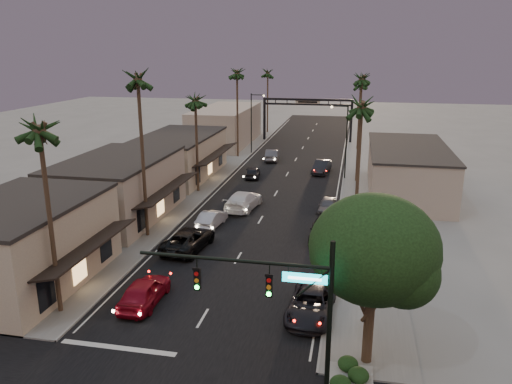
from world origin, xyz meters
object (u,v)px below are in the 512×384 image
at_px(palm_lb, 137,74).
at_px(palm_ra, 362,102).
at_px(oncoming_silver, 212,219).
at_px(curbside_black, 323,231).
at_px(traffic_signal, 285,297).
at_px(palm_rc, 361,82).
at_px(palm_ld, 237,70).
at_px(curbside_near, 311,304).
at_px(palm_far, 268,71).
at_px(streetlight_right, 344,136).
at_px(palm_la, 38,123).
at_px(oncoming_pickup, 188,239).
at_px(arch, 307,109).
at_px(oncoming_red, 144,291).
at_px(palm_lc, 195,96).
at_px(streetlight_left, 253,118).
at_px(palm_rb, 362,75).
at_px(corner_tree, 375,254).

xyz_separation_m(palm_lb, palm_ra, (17.20, 2.00, -1.94)).
bearing_deg(oncoming_silver, curbside_black, 178.79).
relative_size(traffic_signal, palm_rc, 0.70).
bearing_deg(palm_ld, oncoming_silver, -81.06).
distance_m(traffic_signal, palm_lb, 24.44).
xyz_separation_m(palm_ra, curbside_near, (-2.40, -12.39, -10.68)).
xyz_separation_m(traffic_signal, palm_rc, (2.91, 60.00, 5.39)).
bearing_deg(palm_ld, palm_far, 89.25).
relative_size(streetlight_right, palm_ra, 0.68).
xyz_separation_m(palm_la, oncoming_silver, (4.65, 16.44, -10.73)).
bearing_deg(streetlight_right, curbside_near, -91.24).
relative_size(palm_rc, oncoming_pickup, 2.07).
distance_m(arch, oncoming_red, 59.33).
relative_size(palm_lc, palm_ld, 0.86).
bearing_deg(palm_lb, arch, 79.84).
bearing_deg(streetlight_left, streetlight_right, -43.21).
bearing_deg(streetlight_right, palm_rb, -30.76).
distance_m(oncoming_pickup, curbside_near, 13.36).
bearing_deg(palm_lb, palm_ld, 90.00).
xyz_separation_m(corner_tree, palm_ld, (-18.08, 47.55, 6.44)).
distance_m(oncoming_silver, curbside_black, 10.07).
height_order(streetlight_right, palm_rb, palm_rb).
height_order(arch, palm_rc, palm_rc).
bearing_deg(oncoming_red, oncoming_silver, -91.11).
bearing_deg(palm_rc, palm_far, 140.36).
xyz_separation_m(arch, palm_rb, (8.60, -26.00, 6.88)).
bearing_deg(palm_far, curbside_near, -77.68).
height_order(traffic_signal, streetlight_right, streetlight_right).
relative_size(palm_lc, oncoming_pickup, 2.07).
distance_m(palm_far, curbside_black, 56.67).
bearing_deg(streetlight_left, palm_lc, -94.37).
xyz_separation_m(palm_ra, oncoming_silver, (-12.55, 1.44, -10.73)).
height_order(streetlight_right, curbside_near, streetlight_right).
bearing_deg(palm_ra, oncoming_red, -134.21).
distance_m(streetlight_right, oncoming_red, 36.01).
height_order(palm_lc, palm_rc, same).
bearing_deg(palm_far, oncoming_silver, -85.27).
relative_size(arch, palm_ld, 1.07).
relative_size(corner_tree, oncoming_silver, 2.02).
height_order(corner_tree, arch, corner_tree).
relative_size(palm_rb, palm_rc, 1.16).
xyz_separation_m(palm_rb, oncoming_pickup, (-12.84, -24.06, -11.60)).
relative_size(palm_ra, oncoming_red, 2.67).
xyz_separation_m(palm_ra, oncoming_pickup, (-12.84, -4.06, -10.63)).
height_order(palm_ra, curbside_near, palm_ra).
height_order(streetlight_left, palm_lc, palm_lc).
relative_size(streetlight_right, oncoming_red, 1.82).
xyz_separation_m(palm_ld, curbside_black, (14.65, -30.77, -11.67)).
height_order(streetlight_left, curbside_near, streetlight_left).
distance_m(oncoming_pickup, oncoming_silver, 5.51).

